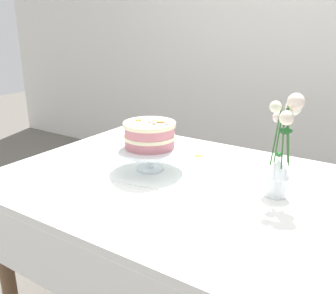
# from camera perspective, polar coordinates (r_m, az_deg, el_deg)

# --- Properties ---
(back_wall) EXTENTS (7.00, 0.08, 2.80)m
(back_wall) POSITION_cam_1_polar(r_m,az_deg,el_deg) (3.08, 21.94, 18.94)
(back_wall) COLOR silver
(back_wall) RESTS_ON ground
(dining_table) EXTENTS (1.40, 1.00, 0.74)m
(dining_table) POSITION_cam_1_polar(r_m,az_deg,el_deg) (1.43, 1.53, -8.74)
(dining_table) COLOR white
(dining_table) RESTS_ON ground
(linen_napkin) EXTENTS (0.37, 0.37, 0.00)m
(linen_napkin) POSITION_cam_1_polar(r_m,az_deg,el_deg) (1.50, -2.79, -3.57)
(linen_napkin) COLOR white
(linen_napkin) RESTS_ON dining_table
(cake_stand) EXTENTS (0.29, 0.29, 0.10)m
(cake_stand) POSITION_cam_1_polar(r_m,az_deg,el_deg) (1.47, -2.84, -0.62)
(cake_stand) COLOR silver
(cake_stand) RESTS_ON linen_napkin
(layer_cake) EXTENTS (0.21, 0.21, 0.11)m
(layer_cake) POSITION_cam_1_polar(r_m,az_deg,el_deg) (1.45, -2.87, 1.96)
(layer_cake) COLOR #CC7A84
(layer_cake) RESTS_ON cake_stand
(flower_vase) EXTENTS (0.11, 0.12, 0.36)m
(flower_vase) POSITION_cam_1_polar(r_m,az_deg,el_deg) (1.28, 17.20, -0.81)
(flower_vase) COLOR silver
(flower_vase) RESTS_ON dining_table
(loose_petal_0) EXTENTS (0.05, 0.04, 0.00)m
(loose_petal_0) POSITION_cam_1_polar(r_m,az_deg,el_deg) (1.66, 4.86, -1.38)
(loose_petal_0) COLOR orange
(loose_petal_0) RESTS_ON dining_table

